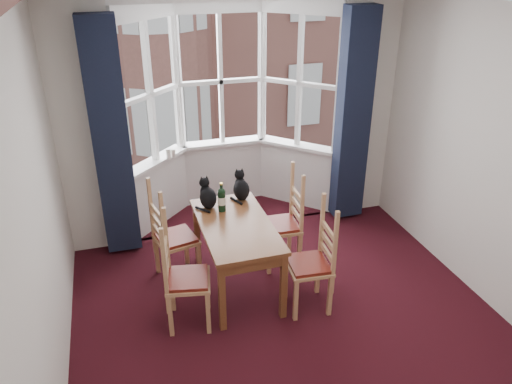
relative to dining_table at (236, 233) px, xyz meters
name	(u,v)px	position (x,y,z in m)	size (l,w,h in m)	color
floor	(301,344)	(0.34, -1.00, -0.65)	(4.50, 4.50, 0.00)	black
ceiling	(319,18)	(0.34, -1.00, 2.15)	(4.50, 4.50, 0.00)	white
wall_left	(33,247)	(-1.66, -1.00, 0.75)	(4.50, 4.50, 0.00)	silver
wall_back_pier_left	(88,134)	(-1.31, 1.25, 0.75)	(0.70, 0.12, 2.80)	silver
wall_back_pier_right	(364,108)	(1.99, 1.25, 0.75)	(0.70, 0.12, 2.80)	silver
bay_window	(226,108)	(0.34, 1.75, 0.75)	(2.76, 0.94, 2.80)	white
curtain_left	(111,142)	(-1.08, 1.07, 0.70)	(0.38, 0.22, 2.60)	#161C32
curtain_right	(353,118)	(1.76, 1.07, 0.70)	(0.38, 0.22, 2.60)	#161C32
dining_table	(236,233)	(0.00, 0.00, 0.00)	(0.70, 1.30, 0.75)	brown
chair_left_near	(178,281)	(-0.65, -0.39, -0.18)	(0.47, 0.49, 0.92)	tan
chair_left_far	(168,241)	(-0.65, 0.33, -0.18)	(0.48, 0.50, 0.92)	tan
chair_right_near	(317,265)	(0.67, -0.51, -0.18)	(0.43, 0.45, 0.92)	tan
chair_right_far	(288,225)	(0.66, 0.28, -0.18)	(0.42, 0.44, 0.92)	tan
cat_left	(208,196)	(-0.19, 0.43, 0.23)	(0.22, 0.28, 0.34)	black
cat_right	(241,188)	(0.20, 0.52, 0.23)	(0.18, 0.25, 0.34)	black
wine_bottle	(222,199)	(-0.07, 0.31, 0.24)	(0.08, 0.08, 0.32)	black
candle_tall	(168,154)	(-0.44, 1.60, 0.29)	(0.06, 0.06, 0.13)	white
candle_short	(173,153)	(-0.37, 1.63, 0.27)	(0.06, 0.06, 0.10)	white
street	(130,93)	(0.34, 31.25, -6.65)	(80.00, 80.00, 0.00)	#333335
tenement_building	(143,3)	(0.34, 13.01, 0.95)	(18.40, 7.80, 15.20)	#90564A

